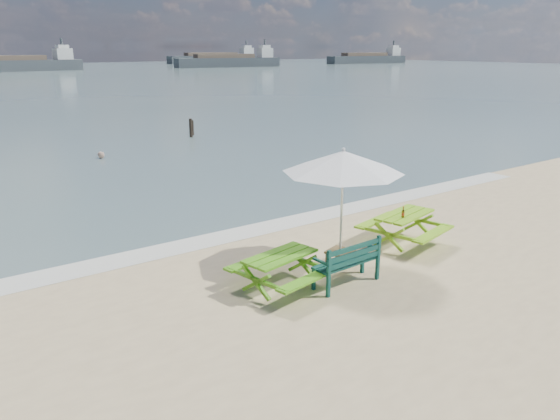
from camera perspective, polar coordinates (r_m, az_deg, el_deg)
foam_strip at (r=14.34m, az=-2.57°, el=-2.07°), size 22.00×0.90×0.01m
picnic_table_left at (r=10.81m, az=0.02°, el=-6.57°), size 1.81×1.94×0.72m
picnic_table_right at (r=13.53m, az=12.82°, el=-2.01°), size 2.00×2.14×0.78m
park_bench at (r=11.13m, az=6.92°, el=-6.36°), size 1.50×0.56×0.91m
side_table at (r=12.11m, az=6.28°, el=-4.93°), size 0.65×0.65×0.33m
patio_umbrella at (r=11.50m, az=6.62°, el=5.02°), size 3.24×3.24×2.55m
beer_bottle at (r=13.08m, az=12.73°, el=-0.39°), size 0.07×0.07×0.26m
swimmer at (r=24.94m, az=-18.11°, el=4.05°), size 0.61×0.43×1.58m
mooring_pilings at (r=29.86m, az=-9.23°, el=8.28°), size 0.55×0.75×1.18m
cargo_ships at (r=140.23m, az=-12.65°, el=14.91°), size 146.41×39.03×4.40m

